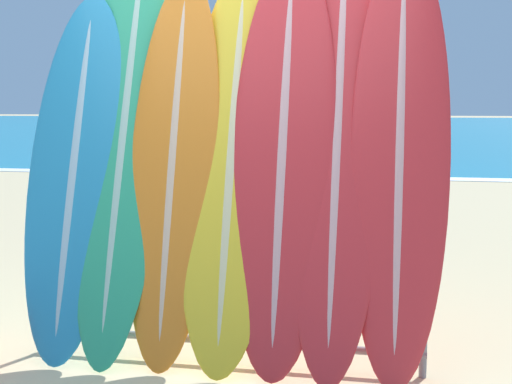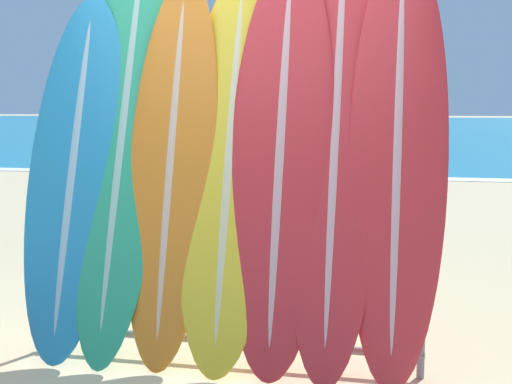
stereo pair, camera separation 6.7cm
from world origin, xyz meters
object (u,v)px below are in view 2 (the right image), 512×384
(surfboard_rack, at_px, (224,282))
(person_near_water, at_px, (165,144))
(surfboard_slot_3, at_px, (230,164))
(surfboard_slot_6, at_px, (397,157))
(surfboard_slot_5, at_px, (336,129))
(surfboard_slot_0, at_px, (74,172))
(surfboard_slot_1, at_px, (125,127))
(surfboard_slot_2, at_px, (172,165))
(person_mid_beach, at_px, (270,144))
(surfboard_slot_4, at_px, (281,157))

(surfboard_rack, bearing_deg, person_near_water, 112.51)
(surfboard_rack, bearing_deg, surfboard_slot_3, 73.49)
(surfboard_rack, distance_m, surfboard_slot_6, 1.14)
(surfboard_slot_5, bearing_deg, surfboard_rack, -168.04)
(surfboard_rack, bearing_deg, surfboard_slot_0, 177.55)
(surfboard_slot_5, relative_size, surfboard_slot_6, 1.12)
(surfboard_slot_0, xyz_separation_m, surfboard_slot_6, (1.79, 0.02, 0.12))
(surfboard_slot_0, relative_size, surfboard_slot_1, 0.80)
(surfboard_slot_6, bearing_deg, surfboard_slot_2, -179.48)
(surfboard_rack, distance_m, person_near_water, 6.49)
(person_near_water, bearing_deg, surfboard_slot_0, -178.02)
(surfboard_slot_1, height_order, surfboard_slot_2, surfboard_slot_1)
(surfboard_slot_0, relative_size, surfboard_slot_6, 0.90)
(surfboard_slot_0, height_order, surfboard_slot_2, surfboard_slot_2)
(surfboard_slot_0, xyz_separation_m, surfboard_slot_2, (0.58, 0.01, 0.05))
(surfboard_slot_3, bearing_deg, person_near_water, 112.87)
(surfboard_slot_2, relative_size, surfboard_slot_6, 0.94)
(surfboard_slot_3, xyz_separation_m, person_near_water, (-2.50, 5.92, -0.25))
(surfboard_slot_3, height_order, person_near_water, surfboard_slot_3)
(surfboard_slot_0, bearing_deg, person_near_water, 105.02)
(surfboard_rack, height_order, surfboard_slot_1, surfboard_slot_1)
(person_near_water, bearing_deg, surfboard_slot_5, -165.43)
(person_near_water, bearing_deg, person_mid_beach, -85.88)
(surfboard_slot_3, height_order, surfboard_slot_4, surfboard_slot_4)
(surfboard_slot_6, bearing_deg, person_near_water, 119.73)
(surfboard_slot_1, bearing_deg, person_mid_beach, 93.93)
(surfboard_slot_6, bearing_deg, surfboard_slot_0, -179.48)
(person_near_water, relative_size, person_mid_beach, 1.01)
(surfboard_slot_6, relative_size, person_near_water, 1.49)
(surfboard_rack, distance_m, surfboard_slot_5, 1.02)
(surfboard_slot_2, distance_m, surfboard_slot_4, 0.61)
(surfboard_slot_0, distance_m, person_mid_beach, 6.40)
(surfboard_slot_3, xyz_separation_m, surfboard_slot_5, (0.57, 0.06, 0.19))
(surfboard_slot_4, bearing_deg, surfboard_slot_1, 175.27)
(surfboard_slot_3, xyz_separation_m, surfboard_slot_6, (0.89, -0.01, 0.05))
(surfboard_slot_1, xyz_separation_m, surfboard_slot_5, (1.20, -0.01, 0.00))
(surfboard_slot_2, height_order, surfboard_slot_3, surfboard_slot_3)
(surfboard_slot_1, relative_size, surfboard_slot_3, 1.17)
(surfboard_slot_1, distance_m, person_mid_beach, 6.33)
(person_near_water, bearing_deg, surfboard_rack, -170.53)
(surfboard_rack, distance_m, surfboard_slot_1, 1.04)
(surfboard_rack, distance_m, surfboard_slot_2, 0.70)
(surfboard_slot_0, relative_size, person_mid_beach, 1.35)
(surfboard_slot_4, height_order, surfboard_slot_5, surfboard_slot_5)
(surfboard_slot_2, relative_size, surfboard_slot_3, 0.99)
(surfboard_slot_0, height_order, person_mid_beach, surfboard_slot_0)
(surfboard_rack, height_order, person_mid_beach, person_mid_beach)
(surfboard_slot_0, distance_m, surfboard_slot_3, 0.91)
(surfboard_slot_0, xyz_separation_m, surfboard_slot_5, (1.47, 0.09, 0.25))
(person_near_water, bearing_deg, surfboard_slot_3, -170.17)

